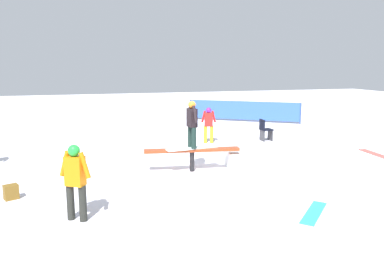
# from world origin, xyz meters

# --- Properties ---
(ground_plane) EXTENTS (60.00, 60.00, 0.00)m
(ground_plane) POSITION_xyz_m (0.00, 0.00, 0.00)
(ground_plane) COLOR white
(rail_feature) EXTENTS (2.75, 0.68, 0.66)m
(rail_feature) POSITION_xyz_m (0.00, 0.00, 0.57)
(rail_feature) COLOR black
(rail_feature) RESTS_ON ground
(snow_kicker_ramp) EXTENTS (2.00, 1.75, 0.47)m
(snow_kicker_ramp) POSITION_xyz_m (-1.98, 0.29, 0.24)
(snow_kicker_ramp) COLOR white
(snow_kicker_ramp) RESTS_ON ground
(main_rider_on_rail) EXTENTS (1.55, 0.69, 1.37)m
(main_rider_on_rail) POSITION_xyz_m (0.00, 0.00, 1.33)
(main_rider_on_rail) COLOR white
(main_rider_on_rail) RESTS_ON rail_feature
(bystander_orange) EXTENTS (0.62, 0.45, 1.53)m
(bystander_orange) POSITION_xyz_m (3.14, 2.68, 0.86)
(bystander_orange) COLOR #282A25
(bystander_orange) RESTS_ON ground
(bystander_red) EXTENTS (0.58, 0.28, 1.40)m
(bystander_red) POSITION_xyz_m (-1.71, -3.58, 0.79)
(bystander_red) COLOR gold
(bystander_red) RESTS_ON ground
(loose_snowboard_cyan) EXTENTS (1.16, 1.14, 0.02)m
(loose_snowboard_cyan) POSITION_xyz_m (-1.56, 3.68, 0.01)
(loose_snowboard_cyan) COLOR #32BBD6
(loose_snowboard_cyan) RESTS_ON ground
(loose_snowboard_white) EXTENTS (1.36, 1.23, 0.02)m
(loose_snowboard_white) POSITION_xyz_m (-0.63, -5.32, 0.01)
(loose_snowboard_white) COLOR white
(loose_snowboard_white) RESTS_ON ground
(loose_snowboard_coral) EXTENTS (0.39, 1.54, 0.02)m
(loose_snowboard_coral) POSITION_xyz_m (-6.61, -0.18, 0.01)
(loose_snowboard_coral) COLOR #E95C51
(loose_snowboard_coral) RESTS_ON ground
(folding_chair) EXTENTS (0.44, 0.44, 0.88)m
(folding_chair) POSITION_xyz_m (-4.04, -3.37, 0.41)
(folding_chair) COLOR #3F3F44
(folding_chair) RESTS_ON ground
(backpack_on_snow) EXTENTS (0.36, 0.32, 0.34)m
(backpack_on_snow) POSITION_xyz_m (4.60, 1.04, 0.17)
(backpack_on_snow) COLOR brown
(backpack_on_snow) RESTS_ON ground
(safety_fence) EXTENTS (5.03, 3.33, 1.10)m
(safety_fence) POSITION_xyz_m (-5.29, -8.38, 0.60)
(safety_fence) COLOR blue
(safety_fence) RESTS_ON ground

